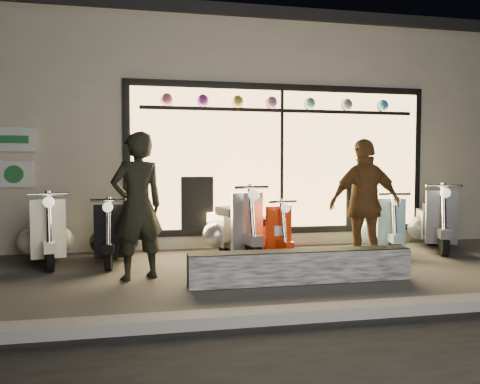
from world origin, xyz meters
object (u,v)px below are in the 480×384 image
Objects in this scene: scooter_red at (263,235)px; woman at (365,204)px; graffiti_barrier at (301,266)px; scooter_silver at (232,228)px; man at (137,206)px.

scooter_red is 0.70× the size of woman.
graffiti_barrier is 2.19× the size of scooter_red.
graffiti_barrier is at bearing -87.84° from scooter_silver.
man is (-1.95, 0.58, 0.72)m from graffiti_barrier.
scooter_silver is 0.85× the size of woman.
man is at bearing -150.58° from scooter_silver.
man reaches higher than woman.
graffiti_barrier is 1.79× the size of scooter_silver.
woman is (1.64, -1.31, 0.46)m from scooter_silver.
scooter_silver reaches higher than scooter_red.
scooter_silver is at bearing 105.06° from graffiti_barrier.
scooter_red is at bearing -43.30° from woman.
woman reaches higher than scooter_silver.
scooter_silver is 2.15m from woman.
scooter_red is 0.68× the size of man.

